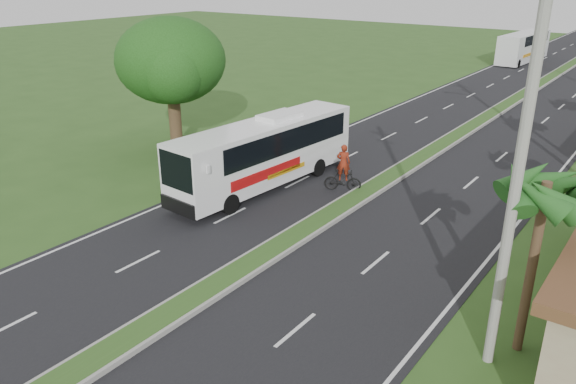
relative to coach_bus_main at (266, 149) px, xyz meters
The scene contains 11 objects.
ground 9.89m from the coach_bus_main, 63.04° to the right, with size 180.00×180.00×0.00m, color #2E511D.
road_asphalt 12.32m from the coach_bus_main, 68.81° to the left, with size 14.00×160.00×0.02m, color black.
median_strip 12.30m from the coach_bus_main, 68.81° to the left, with size 1.20×160.00×0.18m.
lane_edge_left 11.73m from the coach_bus_main, 101.46° to the left, with size 0.12×160.00×0.01m, color silver.
lane_edge_right 15.99m from the coach_bus_main, 45.64° to the left, with size 0.12×160.00×0.01m, color silver.
palm_verge_a 14.82m from the coach_bus_main, 22.87° to the right, with size 2.40×2.40×5.45m.
shade_tree 8.44m from the coach_bus_main, 169.95° to the left, with size 6.30×6.00×7.54m.
utility_pole_a 15.00m from the coach_bus_main, 27.27° to the right, with size 1.60×0.28×11.00m.
coach_bus_main is the anchor object (origin of this frame).
coach_bus_far 47.26m from the coach_bus_main, 90.80° to the left, with size 2.89×10.90×3.14m.
motorcyclist 3.85m from the coach_bus_main, 27.07° to the left, with size 1.81×1.19×2.31m.
Camera 1 is at (11.45, -11.27, 9.95)m, focal length 35.00 mm.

